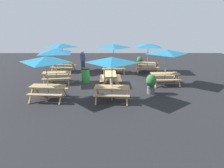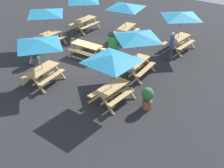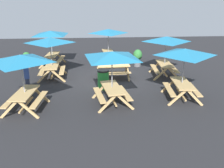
{
  "view_description": "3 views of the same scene",
  "coord_description": "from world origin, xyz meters",
  "px_view_note": "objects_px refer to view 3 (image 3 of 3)",
  "views": [
    {
      "loc": [
        -0.19,
        14.04,
        4.0
      ],
      "look_at": [
        -0.21,
        3.28,
        0.9
      ],
      "focal_mm": 35.0,
      "sensor_mm": 36.0,
      "label": 1
    },
    {
      "loc": [
        -12.82,
        -10.17,
        7.97
      ],
      "look_at": [
        -3.12,
        -3.5,
        0.9
      ],
      "focal_mm": 50.0,
      "sensor_mm": 36.0,
      "label": 2
    },
    {
      "loc": [
        13.35,
        -0.83,
        4.43
      ],
      "look_at": [
        3.46,
        -0.05,
        0.9
      ],
      "focal_mm": 40.0,
      "sensor_mm": 36.0,
      "label": 3
    }
  ],
  "objects_px": {
    "picnic_table_7": "(21,63)",
    "picnic_table_0": "(112,59)",
    "picnic_table_6": "(108,34)",
    "trash_bin_green": "(103,79)",
    "potted_plant_1": "(27,59)",
    "person_standing": "(27,77)",
    "picnic_table_1": "(51,36)",
    "potted_plant_0": "(138,57)",
    "picnic_table_2": "(166,42)",
    "picnic_table_4": "(185,56)",
    "picnic_table_3": "(50,43)",
    "picnic_table_5": "(113,68)"
  },
  "relations": [
    {
      "from": "picnic_table_6",
      "to": "trash_bin_green",
      "type": "relative_size",
      "value": 2.38
    },
    {
      "from": "picnic_table_1",
      "to": "trash_bin_green",
      "type": "height_order",
      "value": "picnic_table_1"
    },
    {
      "from": "picnic_table_5",
      "to": "picnic_table_3",
      "type": "bearing_deg",
      "value": 174.69
    },
    {
      "from": "picnic_table_2",
      "to": "potted_plant_0",
      "type": "relative_size",
      "value": 2.08
    },
    {
      "from": "picnic_table_4",
      "to": "picnic_table_7",
      "type": "distance_m",
      "value": 6.74
    },
    {
      "from": "potted_plant_1",
      "to": "person_standing",
      "type": "relative_size",
      "value": 0.61
    },
    {
      "from": "picnic_table_5",
      "to": "picnic_table_6",
      "type": "distance_m",
      "value": 3.83
    },
    {
      "from": "picnic_table_3",
      "to": "potted_plant_0",
      "type": "height_order",
      "value": "picnic_table_3"
    },
    {
      "from": "potted_plant_0",
      "to": "picnic_table_0",
      "type": "bearing_deg",
      "value": -20.04
    },
    {
      "from": "potted_plant_0",
      "to": "person_standing",
      "type": "height_order",
      "value": "person_standing"
    },
    {
      "from": "picnic_table_5",
      "to": "potted_plant_0",
      "type": "height_order",
      "value": "potted_plant_0"
    },
    {
      "from": "picnic_table_5",
      "to": "picnic_table_7",
      "type": "distance_m",
      "value": 5.7
    },
    {
      "from": "picnic_table_0",
      "to": "potted_plant_1",
      "type": "bearing_deg",
      "value": -149.34
    },
    {
      "from": "picnic_table_1",
      "to": "picnic_table_7",
      "type": "relative_size",
      "value": 1.21
    },
    {
      "from": "picnic_table_0",
      "to": "picnic_table_6",
      "type": "relative_size",
      "value": 1.2
    },
    {
      "from": "picnic_table_3",
      "to": "picnic_table_5",
      "type": "xyz_separation_m",
      "value": [
        0.23,
        3.44,
        -1.43
      ]
    },
    {
      "from": "picnic_table_0",
      "to": "picnic_table_7",
      "type": "relative_size",
      "value": 1.2
    },
    {
      "from": "picnic_table_4",
      "to": "potted_plant_0",
      "type": "relative_size",
      "value": 2.08
    },
    {
      "from": "picnic_table_6",
      "to": "person_standing",
      "type": "relative_size",
      "value": 1.4
    },
    {
      "from": "picnic_table_0",
      "to": "picnic_table_6",
      "type": "height_order",
      "value": "same"
    },
    {
      "from": "picnic_table_1",
      "to": "picnic_table_6",
      "type": "height_order",
      "value": "same"
    },
    {
      "from": "person_standing",
      "to": "potted_plant_1",
      "type": "bearing_deg",
      "value": -3.45
    },
    {
      "from": "picnic_table_6",
      "to": "potted_plant_0",
      "type": "distance_m",
      "value": 2.6
    },
    {
      "from": "picnic_table_1",
      "to": "trash_bin_green",
      "type": "relative_size",
      "value": 2.88
    },
    {
      "from": "picnic_table_2",
      "to": "picnic_table_4",
      "type": "relative_size",
      "value": 1.0
    },
    {
      "from": "picnic_table_2",
      "to": "person_standing",
      "type": "height_order",
      "value": "picnic_table_2"
    },
    {
      "from": "picnic_table_3",
      "to": "potted_plant_1",
      "type": "distance_m",
      "value": 3.37
    },
    {
      "from": "picnic_table_3",
      "to": "picnic_table_0",
      "type": "bearing_deg",
      "value": 36.55
    },
    {
      "from": "picnic_table_6",
      "to": "potted_plant_1",
      "type": "distance_m",
      "value": 5.61
    },
    {
      "from": "picnic_table_0",
      "to": "picnic_table_4",
      "type": "distance_m",
      "value": 3.18
    },
    {
      "from": "picnic_table_1",
      "to": "picnic_table_4",
      "type": "relative_size",
      "value": 1.21
    },
    {
      "from": "picnic_table_2",
      "to": "picnic_table_3",
      "type": "relative_size",
      "value": 1.0
    },
    {
      "from": "picnic_table_1",
      "to": "picnic_table_0",
      "type": "bearing_deg",
      "value": 31.84
    },
    {
      "from": "potted_plant_0",
      "to": "potted_plant_1",
      "type": "height_order",
      "value": "potted_plant_0"
    },
    {
      "from": "picnic_table_6",
      "to": "person_standing",
      "type": "bearing_deg",
      "value": -39.54
    },
    {
      "from": "picnic_table_7",
      "to": "trash_bin_green",
      "type": "xyz_separation_m",
      "value": [
        -2.19,
        3.26,
        -1.49
      ]
    },
    {
      "from": "picnic_table_2",
      "to": "potted_plant_1",
      "type": "height_order",
      "value": "picnic_table_2"
    },
    {
      "from": "picnic_table_0",
      "to": "picnic_table_7",
      "type": "distance_m",
      "value": 3.56
    },
    {
      "from": "picnic_table_2",
      "to": "picnic_table_6",
      "type": "xyz_separation_m",
      "value": [
        -3.46,
        -3.01,
        0.0
      ]
    },
    {
      "from": "picnic_table_4",
      "to": "picnic_table_5",
      "type": "distance_m",
      "value": 4.53
    },
    {
      "from": "potted_plant_0",
      "to": "picnic_table_5",
      "type": "bearing_deg",
      "value": -37.53
    },
    {
      "from": "picnic_table_3",
      "to": "picnic_table_4",
      "type": "height_order",
      "value": "same"
    },
    {
      "from": "picnic_table_0",
      "to": "picnic_table_7",
      "type": "xyz_separation_m",
      "value": [
        0.31,
        -3.55,
        0.0
      ]
    },
    {
      "from": "potted_plant_0",
      "to": "person_standing",
      "type": "bearing_deg",
      "value": -52.23
    },
    {
      "from": "trash_bin_green",
      "to": "potted_plant_1",
      "type": "bearing_deg",
      "value": -132.05
    },
    {
      "from": "picnic_table_7",
      "to": "person_standing",
      "type": "relative_size",
      "value": 1.4
    },
    {
      "from": "picnic_table_1",
      "to": "potted_plant_0",
      "type": "xyz_separation_m",
      "value": [
        0.67,
        5.61,
        -1.36
      ]
    },
    {
      "from": "picnic_table_7",
      "to": "potted_plant_1",
      "type": "bearing_deg",
      "value": -161.15
    },
    {
      "from": "picnic_table_7",
      "to": "picnic_table_0",
      "type": "bearing_deg",
      "value": 101.03
    },
    {
      "from": "picnic_table_2",
      "to": "trash_bin_green",
      "type": "bearing_deg",
      "value": -60.32
    }
  ]
}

